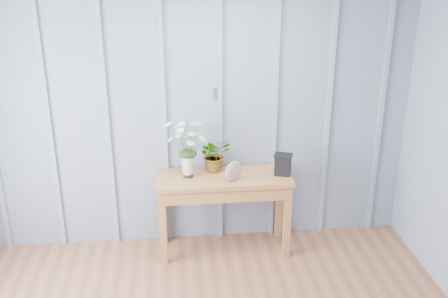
{
  "coord_description": "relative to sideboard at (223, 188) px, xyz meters",
  "views": [
    {
      "loc": [
        -0.17,
        -2.22,
        2.7
      ],
      "look_at": [
        0.26,
        1.94,
        1.03
      ],
      "focal_mm": 42.0,
      "sensor_mm": 36.0,
      "label": 1
    }
  ],
  "objects": [
    {
      "name": "room_shell",
      "position": [
        -0.26,
        -1.08,
        1.35
      ],
      "size": [
        4.0,
        4.5,
        2.5
      ],
      "color": "#818FA7",
      "rests_on": "ground"
    },
    {
      "name": "sideboard",
      "position": [
        0.0,
        0.0,
        0.0
      ],
      "size": [
        1.2,
        0.45,
        0.75
      ],
      "color": "#A66B38",
      "rests_on": "ground"
    },
    {
      "name": "daisy_vase",
      "position": [
        -0.31,
        0.02,
        0.47
      ],
      "size": [
        0.4,
        0.3,
        0.56
      ],
      "color": "black",
      "rests_on": "sideboard"
    },
    {
      "name": "spider_plant",
      "position": [
        -0.06,
        0.14,
        0.27
      ],
      "size": [
        0.35,
        0.32,
        0.31
      ],
      "primitive_type": "imported",
      "rotation": [
        0.0,
        0.0,
        0.35
      ],
      "color": "#193311",
      "rests_on": "sideboard"
    },
    {
      "name": "felt_disc_vessel",
      "position": [
        0.08,
        -0.1,
        0.21
      ],
      "size": [
        0.18,
        0.15,
        0.18
      ],
      "primitive_type": "ellipsoid",
      "rotation": [
        0.0,
        0.0,
        0.6
      ],
      "color": "#904860",
      "rests_on": "sideboard"
    },
    {
      "name": "carved_box",
      "position": [
        0.53,
        -0.02,
        0.21
      ],
      "size": [
        0.19,
        0.17,
        0.19
      ],
      "color": "black",
      "rests_on": "sideboard"
    }
  ]
}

